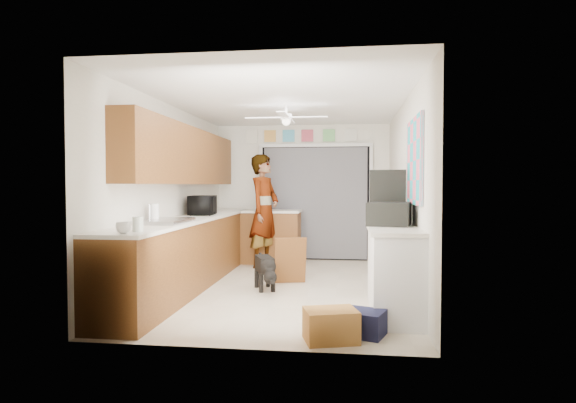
{
  "coord_description": "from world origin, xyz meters",
  "views": [
    {
      "loc": [
        0.86,
        -6.44,
        1.39
      ],
      "look_at": [
        0.0,
        0.4,
        1.15
      ],
      "focal_mm": 30.0,
      "sensor_mm": 36.0,
      "label": 1
    }
  ],
  "objects": [
    {
      "name": "wall_back",
      "position": [
        0.0,
        2.5,
        1.25
      ],
      "size": [
        3.2,
        0.0,
        3.2
      ],
      "primitive_type": "plane",
      "rotation": [
        1.57,
        0.0,
        0.0
      ],
      "color": "white",
      "rests_on": "ground"
    },
    {
      "name": "upper_cabinets",
      "position": [
        -1.44,
        0.2,
        1.8
      ],
      "size": [
        0.32,
        4.0,
        0.8
      ],
      "primitive_type": "cube",
      "color": "brown",
      "rests_on": "wall_left"
    },
    {
      "name": "suitcase_lid",
      "position": [
        1.32,
        -0.67,
        1.32
      ],
      "size": [
        0.42,
        0.11,
        0.5
      ],
      "primitive_type": "cube",
      "rotation": [
        0.0,
        0.0,
        -0.19
      ],
      "color": "black",
      "rests_on": "suitcase"
    },
    {
      "name": "ceiling_fan",
      "position": [
        0.0,
        0.2,
        2.32
      ],
      "size": [
        1.14,
        1.14,
        0.24
      ],
      "primitive_type": "cube",
      "color": "white",
      "rests_on": "ceiling"
    },
    {
      "name": "paper_towel_roll",
      "position": [
        -1.44,
        -0.93,
        1.05
      ],
      "size": [
        0.11,
        0.11,
        0.22
      ],
      "primitive_type": "cylinder",
      "rotation": [
        0.0,
        0.0,
        -0.1
      ],
      "color": "white",
      "rests_on": "left_countertop"
    },
    {
      "name": "wall_front",
      "position": [
        0.0,
        -2.5,
        1.25
      ],
      "size": [
        3.2,
        0.0,
        3.2
      ],
      "primitive_type": "plane",
      "rotation": [
        -1.57,
        0.0,
        0.0
      ],
      "color": "white",
      "rests_on": "ground"
    },
    {
      "name": "sink_basin",
      "position": [
        -1.29,
        -1.0,
        0.95
      ],
      "size": [
        0.5,
        0.76,
        0.06
      ],
      "primitive_type": "cube",
      "color": "silver",
      "rests_on": "left_countertop"
    },
    {
      "name": "wall_right",
      "position": [
        1.6,
        0.0,
        1.25
      ],
      "size": [
        0.0,
        5.0,
        5.0
      ],
      "primitive_type": "plane",
      "rotation": [
        1.57,
        0.0,
        -1.57
      ],
      "color": "white",
      "rests_on": "ground"
    },
    {
      "name": "ceiling",
      "position": [
        0.0,
        0.0,
        2.5
      ],
      "size": [
        5.0,
        5.0,
        0.0
      ],
      "primitive_type": "plane",
      "rotation": [
        3.14,
        0.0,
        0.0
      ],
      "color": "white",
      "rests_on": "ground"
    },
    {
      "name": "curtain_panel",
      "position": [
        0.25,
        2.43,
        1.05
      ],
      "size": [
        1.9,
        0.03,
        2.05
      ],
      "primitive_type": "cube",
      "color": "slate",
      "rests_on": "wall_back"
    },
    {
      "name": "dog",
      "position": [
        -0.24,
        -0.2,
        0.25
      ],
      "size": [
        0.48,
        0.69,
        0.5
      ],
      "primitive_type": "cube",
      "rotation": [
        0.0,
        0.0,
        0.38
      ],
      "color": "black",
      "rests_on": "floor"
    },
    {
      "name": "suitcase_rim",
      "position": [
        1.32,
        -0.96,
        0.96
      ],
      "size": [
        0.54,
        0.65,
        0.02
      ],
      "primitive_type": "cube",
      "rotation": [
        0.0,
        0.0,
        -0.19
      ],
      "color": "yellow",
      "rests_on": "suitcase"
    },
    {
      "name": "peninsula_base",
      "position": [
        -0.5,
        2.0,
        0.45
      ],
      "size": [
        1.0,
        0.6,
        0.9
      ],
      "primitive_type": "cube",
      "color": "brown",
      "rests_on": "floor"
    },
    {
      "name": "floor",
      "position": [
        0.0,
        0.0,
        0.0
      ],
      "size": [
        5.0,
        5.0,
        0.0
      ],
      "primitive_type": "plane",
      "color": "beige",
      "rests_on": "ground"
    },
    {
      "name": "left_countertop",
      "position": [
        -1.29,
        0.0,
        0.92
      ],
      "size": [
        0.62,
        4.8,
        0.04
      ],
      "primitive_type": "cube",
      "color": "white",
      "rests_on": "left_base_cabinets"
    },
    {
      "name": "cabinet_door_panel",
      "position": [
        0.06,
        0.21,
        0.33
      ],
      "size": [
        0.47,
        0.27,
        0.65
      ],
      "primitive_type": "cube",
      "rotation": [
        0.21,
        0.0,
        0.24
      ],
      "color": "brown",
      "rests_on": "floor"
    },
    {
      "name": "man",
      "position": [
        -0.55,
        1.55,
        0.95
      ],
      "size": [
        0.65,
        0.8,
        1.9
      ],
      "primitive_type": "imported",
      "rotation": [
        0.0,
        0.0,
        1.24
      ],
      "color": "white",
      "rests_on": "floor"
    },
    {
      "name": "navy_crate",
      "position": [
        1.0,
        -1.99,
        0.12
      ],
      "size": [
        0.46,
        0.42,
        0.23
      ],
      "primitive_type": "cube",
      "rotation": [
        0.0,
        0.0,
        -0.34
      ],
      "color": "black",
      "rests_on": "floor"
    },
    {
      "name": "route66_sign",
      "position": [
        -0.95,
        2.47,
        2.3
      ],
      "size": [
        0.22,
        0.02,
        0.26
      ],
      "primitive_type": "cube",
      "color": "silver",
      "rests_on": "wall_back"
    },
    {
      "name": "peninsula_top",
      "position": [
        -0.5,
        2.0,
        0.92
      ],
      "size": [
        1.04,
        0.64,
        0.04
      ],
      "primitive_type": "cube",
      "color": "white",
      "rests_on": "peninsula_base"
    },
    {
      "name": "cardboard_box",
      "position": [
        0.71,
        -2.2,
        0.14
      ],
      "size": [
        0.53,
        0.45,
        0.29
      ],
      "primitive_type": "cube",
      "rotation": [
        0.0,
        0.0,
        0.28
      ],
      "color": "#B78139",
      "rests_on": "floor"
    },
    {
      "name": "cup",
      "position": [
        -1.2,
        -2.25,
        0.99
      ],
      "size": [
        0.16,
        0.16,
        0.11
      ],
      "primitive_type": "imported",
      "rotation": [
        0.0,
        0.0,
        0.15
      ],
      "color": "white",
      "rests_on": "left_countertop"
    },
    {
      "name": "header_frame_1",
      "position": [
        -0.25,
        2.47,
        2.3
      ],
      "size": [
        0.22,
        0.02,
        0.22
      ],
      "primitive_type": "cube",
      "color": "#50AFD6",
      "rests_on": "wall_back"
    },
    {
      "name": "door_trim_left",
      "position": [
        -0.77,
        2.44,
        1.05
      ],
      "size": [
        0.06,
        0.04,
        2.1
      ],
      "primitive_type": "cube",
      "color": "white",
      "rests_on": "wall_back"
    },
    {
      "name": "left_base_cabinets",
      "position": [
        -1.3,
        0.0,
        0.45
      ],
      "size": [
        0.6,
        4.8,
        0.9
      ],
      "primitive_type": "cube",
      "color": "brown",
      "rests_on": "floor"
    },
    {
      "name": "right_counter_base",
      "position": [
        1.35,
        -1.2,
        0.45
      ],
      "size": [
        0.5,
        1.4,
        0.9
      ],
      "primitive_type": "cube",
      "color": "white",
      "rests_on": "floor"
    },
    {
      "name": "right_counter_top",
      "position": [
        1.34,
        -1.2,
        0.92
      ],
      "size": [
        0.54,
        1.44,
        0.04
      ],
      "primitive_type": "cube",
      "color": "white",
      "rests_on": "right_counter_base"
    },
    {
      "name": "faucet",
      "position": [
        -1.48,
        -1.0,
        1.05
      ],
      "size": [
        0.03,
        0.03,
        0.22
      ],
      "primitive_type": "cylinder",
      "color": "silver",
      "rests_on": "left_countertop"
    },
    {
      "name": "back_opening_recess",
      "position": [
        0.25,
        2.47,
        1.05
      ],
      "size": [
        2.0,
        0.06,
        2.1
      ],
      "primitive_type": "cube",
      "color": "black",
      "rests_on": "wall_back"
    },
    {
      "name": "wall_left",
      "position": [
        -1.6,
        0.0,
        1.25
      ],
      "size": [
        0.0,
        5.0,
        5.0
      ],
      "primitive_type": "plane",
      "rotation": [
        1.57,
        0.0,
        1.57
      ],
      "color": "white",
      "rests_on": "ground"
    },
    {
      "name": "suitcase",
      "position": [
        1.32,
        -0.96,
        1.07
      ],
      "size": [
        0.55,
        0.67,
        0.25
      ],
      "primitive_type": "cube",
      "rotation": [
        0.0,
        0.0,
        -0.19
      ],
      "color": "black",
      "rests_on": "right_counter_top"
    },
    {
      "name": "header_frame_2",
      "position": [
        0.1,
        2.47,
        2.3
      ],
      "size": [
        0.22,
        0.02,
        0.22
      ],
      "primitive_type": "cube",
      "color": "#C2485D",
      "rests_on": "wall_back"
    },
    {
      "name": "door_trim_head",
      "position": [
        0.25,
        2.44,
        2.12
      ],
      "size": [
        2.1,
        0.04,
        0.06
      ],
      "primitive_type": "cube",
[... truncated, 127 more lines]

